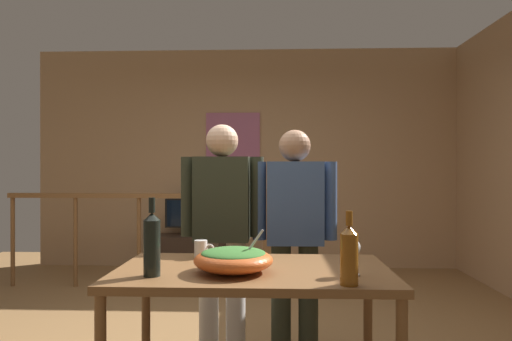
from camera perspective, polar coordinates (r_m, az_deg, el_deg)
name	(u,v)px	position (r m, az deg, el deg)	size (l,w,h in m)	color
back_wall	(247,158)	(5.96, -1.16, 1.51)	(5.39, 0.10, 2.78)	tan
framed_picture	(233,144)	(5.92, -2.87, 3.27)	(0.69, 0.03, 0.80)	#A45677
stair_railing	(184,225)	(4.96, -8.84, -6.72)	(2.83, 0.10, 1.05)	brown
tv_console	(190,253)	(5.78, -8.15, -10.10)	(0.90, 0.40, 0.44)	#38281E
flat_screen_tv	(190,214)	(5.69, -8.21, -5.33)	(0.59, 0.12, 0.45)	black
serving_table	(253,283)	(2.37, -0.37, -13.74)	(1.36, 0.78, 0.76)	brown
salad_bowl	(233,259)	(2.25, -2.81, -10.81)	(0.38, 0.38, 0.21)	#DB5B23
wine_glass	(352,249)	(2.23, 11.82, -9.50)	(0.07, 0.07, 0.17)	silver
wine_bottle_amber	(349,254)	(2.04, 11.42, -10.08)	(0.08, 0.08, 0.32)	brown
wine_bottle_dark	(152,243)	(2.21, -12.73, -8.74)	(0.08, 0.08, 0.36)	black
mug_white	(201,249)	(2.62, -6.78, -9.60)	(0.11, 0.07, 0.10)	white
person_standing_left	(222,222)	(3.08, -4.21, -6.35)	(0.55, 0.22, 1.55)	beige
person_standing_right	(295,226)	(3.07, 4.80, -6.81)	(0.56, 0.23, 1.51)	#2D3323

